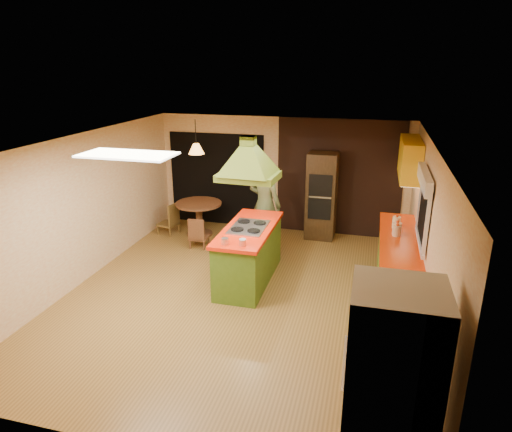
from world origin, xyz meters
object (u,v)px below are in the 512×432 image
(canister_large, at_px, (396,222))
(wall_oven, at_px, (322,196))
(refrigerator, at_px, (391,386))
(dining_table, at_px, (199,212))
(kitchen_island, at_px, (249,254))
(man, at_px, (265,204))

(canister_large, bearing_deg, wall_oven, 131.76)
(refrigerator, distance_m, dining_table, 6.55)
(refrigerator, xyz_separation_m, dining_table, (-3.87, 5.27, -0.43))
(wall_oven, xyz_separation_m, dining_table, (-2.56, -0.56, -0.40))
(refrigerator, distance_m, canister_large, 4.19)
(kitchen_island, relative_size, wall_oven, 1.06)
(kitchen_island, distance_m, canister_large, 2.56)
(man, height_order, refrigerator, man)
(dining_table, bearing_deg, kitchen_island, -48.19)
(man, xyz_separation_m, wall_oven, (0.98, 1.06, -0.05))
(dining_table, bearing_deg, man, -17.46)
(man, xyz_separation_m, canister_large, (2.45, -0.58, 0.05))
(wall_oven, bearing_deg, kitchen_island, -110.45)
(man, bearing_deg, kitchen_island, 112.44)
(canister_large, bearing_deg, dining_table, 165.02)
(man, xyz_separation_m, dining_table, (-1.58, 0.50, -0.45))
(man, height_order, wall_oven, man)
(kitchen_island, xyz_separation_m, canister_large, (2.40, 0.74, 0.53))
(kitchen_island, bearing_deg, refrigerator, -56.87)
(refrigerator, bearing_deg, man, 115.24)
(wall_oven, bearing_deg, canister_large, -47.35)
(refrigerator, height_order, wall_oven, refrigerator)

